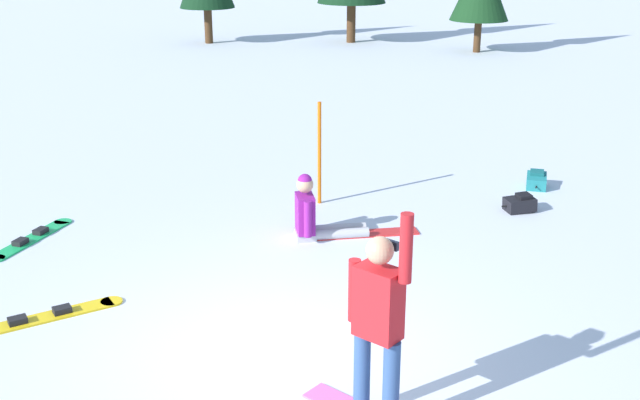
{
  "coord_description": "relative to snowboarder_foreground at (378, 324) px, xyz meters",
  "views": [
    {
      "loc": [
        -0.57,
        -7.29,
        4.25
      ],
      "look_at": [
        0.76,
        1.84,
        1.0
      ],
      "focal_mm": 44.24,
      "sensor_mm": 36.0,
      "label": 1
    }
  ],
  "objects": [
    {
      "name": "loose_snowboard_far_spare",
      "position": [
        -3.36,
        2.44,
        -0.96
      ],
      "size": [
        1.84,
        0.98,
        0.09
      ],
      "color": "yellow",
      "rests_on": "ground_plane"
    },
    {
      "name": "trail_marker_pole",
      "position": [
        0.34,
        5.89,
        -0.16
      ],
      "size": [
        0.06,
        0.06,
        1.65
      ],
      "primitive_type": "cylinder",
      "color": "orange",
      "rests_on": "ground_plane"
    },
    {
      "name": "loose_snowboard_near_right",
      "position": [
        -3.94,
        4.92,
        -0.96
      ],
      "size": [
        1.02,
        1.64,
        0.09
      ],
      "color": "#19B259",
      "rests_on": "ground_plane"
    },
    {
      "name": "backpack_black",
      "position": [
        3.38,
        5.07,
        -0.86
      ],
      "size": [
        0.54,
        0.35,
        0.28
      ],
      "color": "black",
      "rests_on": "ground_plane"
    },
    {
      "name": "snowboarder_foreground",
      "position": [
        0.0,
        0.0,
        0.0
      ],
      "size": [
        1.21,
        1.32,
        2.07
      ],
      "color": "pink",
      "rests_on": "ground_plane"
    },
    {
      "name": "ground_plane",
      "position": [
        -0.79,
        1.38,
        -0.98
      ],
      "size": [
        800.0,
        800.0,
        0.0
      ],
      "primitive_type": "plane",
      "color": "silver"
    },
    {
      "name": "snowboarder_midground",
      "position": [
        0.11,
        4.44,
        -0.65
      ],
      "size": [
        1.79,
        0.63,
        0.96
      ],
      "color": "#B7B7BC",
      "rests_on": "ground_plane"
    },
    {
      "name": "backpack_teal",
      "position": [
        4.09,
        6.11,
        -0.85
      ],
      "size": [
        0.47,
        0.55,
        0.3
      ],
      "color": "#1E7A7F",
      "rests_on": "ground_plane"
    }
  ]
}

